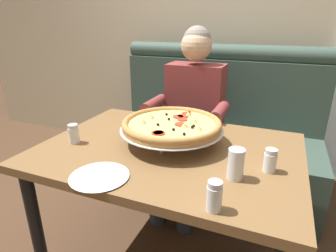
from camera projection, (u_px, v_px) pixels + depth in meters
name	position (u px, v px, depth m)	size (l,w,h in m)	color
back_wall_with_window	(234.00, 9.00, 2.41)	(6.00, 0.12, 2.80)	beige
booth_bench	(211.00, 140.00, 2.27)	(1.64, 0.78, 1.13)	#384C42
dining_table	(169.00, 163.00, 1.39)	(1.24, 0.89, 0.72)	brown
diner_main	(191.00, 111.00, 1.96)	(0.54, 0.64, 1.27)	#2D3342
pizza	(172.00, 125.00, 1.38)	(0.51, 0.51, 0.13)	silver
shaker_oregano	(214.00, 198.00, 0.90)	(0.05, 0.05, 0.11)	white
shaker_parmesan	(74.00, 135.00, 1.40)	(0.05, 0.05, 0.10)	white
shaker_pepper_flakes	(270.00, 162.00, 1.13)	(0.05, 0.05, 0.10)	white
plate_near_left	(99.00, 175.00, 1.10)	(0.24, 0.24, 0.02)	white
drinking_glass	(236.00, 165.00, 1.08)	(0.06, 0.06, 0.12)	silver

